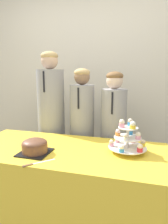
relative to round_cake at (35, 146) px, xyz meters
name	(u,v)px	position (x,y,z in m)	size (l,w,h in m)	color
wall_back	(96,75)	(0.20, 1.36, 0.54)	(9.00, 0.06, 2.70)	beige
table	(65,189)	(0.20, 0.15, -0.43)	(1.71, 0.76, 0.75)	yellow
round_cake	(35,146)	(0.00, 0.00, 0.00)	(0.24, 0.24, 0.12)	black
cake_knife	(34,164)	(0.09, -0.18, -0.06)	(0.18, 0.18, 0.01)	silver
cupcake_stand	(128,138)	(0.71, 0.23, 0.06)	(0.31, 0.31, 0.27)	silver
student_0	(52,126)	(-0.19, 0.73, -0.04)	(0.31, 0.31, 1.61)	#939399
student_1	(82,136)	(0.18, 0.73, -0.12)	(0.27, 0.27, 1.43)	#939399
student_2	(113,140)	(0.53, 0.73, -0.14)	(0.27, 0.28, 1.40)	#939399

